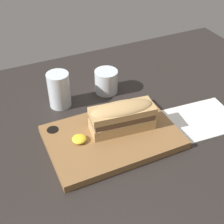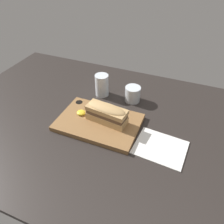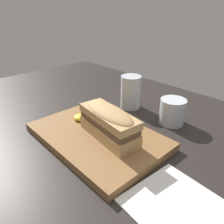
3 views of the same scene
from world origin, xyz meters
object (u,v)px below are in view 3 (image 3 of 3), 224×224
object	(u,v)px
sandwich	(109,121)
napkin	(185,212)
water_glass	(131,94)
serving_board	(97,136)
wine_glass	(172,113)

from	to	relation	value
sandwich	napkin	world-z (taller)	sandwich
sandwich	water_glass	xyz separation A→B (cm)	(-11.59, 20.67, -1.73)
napkin	sandwich	bearing A→B (deg)	169.58
serving_board	water_glass	bearing A→B (deg)	110.31
serving_board	wine_glass	world-z (taller)	wine_glass
sandwich	serving_board	bearing A→B (deg)	-163.46
serving_board	sandwich	xyz separation A→B (cm)	(3.56, 1.06, 5.58)
wine_glass	napkin	distance (cm)	33.16
sandwich	wine_glass	distance (cm)	22.29
wine_glass	napkin	xyz separation A→B (cm)	(20.17, -26.12, -3.22)
sandwich	napkin	bearing A→B (deg)	-10.42
wine_glass	napkin	bearing A→B (deg)	-52.32
napkin	water_glass	bearing A→B (deg)	145.34
serving_board	sandwich	distance (cm)	6.70
water_glass	wine_glass	size ratio (longest dim) A/B	1.47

